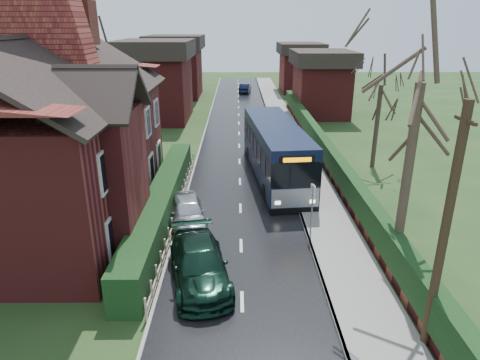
{
  "coord_description": "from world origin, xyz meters",
  "views": [
    {
      "loc": [
        -0.16,
        -14.59,
        9.29
      ],
      "look_at": [
        -0.02,
        5.49,
        1.8
      ],
      "focal_mm": 32.0,
      "sensor_mm": 36.0,
      "label": 1
    }
  ],
  "objects_px": {
    "brick_house": "(53,134)",
    "car_silver": "(187,211)",
    "telegraph_pole": "(444,234)",
    "bus": "(275,152)",
    "car_green": "(199,264)",
    "bus_stop_sign": "(312,202)"
  },
  "relations": [
    {
      "from": "bus",
      "to": "car_silver",
      "type": "bearing_deg",
      "value": -131.69
    },
    {
      "from": "brick_house",
      "to": "car_green",
      "type": "distance_m",
      "value": 9.69
    },
    {
      "from": "brick_house",
      "to": "car_silver",
      "type": "height_order",
      "value": "brick_house"
    },
    {
      "from": "brick_house",
      "to": "telegraph_pole",
      "type": "distance_m",
      "value": 16.84
    },
    {
      "from": "brick_house",
      "to": "telegraph_pole",
      "type": "bearing_deg",
      "value": -31.9
    },
    {
      "from": "bus_stop_sign",
      "to": "car_silver",
      "type": "bearing_deg",
      "value": 151.51
    },
    {
      "from": "bus",
      "to": "bus_stop_sign",
      "type": "distance_m",
      "value": 7.86
    },
    {
      "from": "bus",
      "to": "car_green",
      "type": "distance_m",
      "value": 12.06
    },
    {
      "from": "bus",
      "to": "telegraph_pole",
      "type": "relative_size",
      "value": 1.53
    },
    {
      "from": "car_silver",
      "to": "telegraph_pole",
      "type": "bearing_deg",
      "value": -57.6
    },
    {
      "from": "brick_house",
      "to": "telegraph_pole",
      "type": "height_order",
      "value": "brick_house"
    },
    {
      "from": "car_silver",
      "to": "telegraph_pole",
      "type": "xyz_separation_m",
      "value": [
        8.13,
        -8.27,
        3.09
      ]
    },
    {
      "from": "car_silver",
      "to": "brick_house",
      "type": "bearing_deg",
      "value": 162.1
    },
    {
      "from": "brick_house",
      "to": "bus",
      "type": "bearing_deg",
      "value": 28.6
    },
    {
      "from": "bus_stop_sign",
      "to": "telegraph_pole",
      "type": "height_order",
      "value": "telegraph_pole"
    },
    {
      "from": "bus_stop_sign",
      "to": "telegraph_pole",
      "type": "relative_size",
      "value": 0.34
    },
    {
      "from": "car_silver",
      "to": "car_green",
      "type": "distance_m",
      "value": 4.92
    },
    {
      "from": "bus",
      "to": "car_silver",
      "type": "height_order",
      "value": "bus"
    },
    {
      "from": "car_green",
      "to": "bus_stop_sign",
      "type": "bearing_deg",
      "value": 25.18
    },
    {
      "from": "brick_house",
      "to": "bus",
      "type": "height_order",
      "value": "brick_house"
    },
    {
      "from": "bus_stop_sign",
      "to": "car_green",
      "type": "bearing_deg",
      "value": -159.72
    },
    {
      "from": "brick_house",
      "to": "car_green",
      "type": "bearing_deg",
      "value": -37.35
    }
  ]
}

